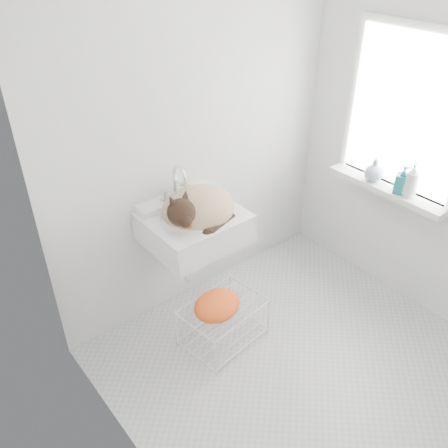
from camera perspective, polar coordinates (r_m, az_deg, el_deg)
floor at (r=3.23m, az=8.52°, el=-15.86°), size 2.20×2.00×0.02m
back_wall at (r=3.10m, az=-3.20°, el=10.92°), size 2.20×0.02×2.50m
right_wall at (r=3.29m, az=23.88°, el=9.47°), size 0.02×2.00×2.50m
left_wall at (r=1.86m, az=-12.26°, el=-6.77°), size 0.02×2.00×2.50m
window_glass at (r=3.33m, az=21.19°, el=12.23°), size 0.01×0.80×1.00m
window_frame at (r=3.32m, az=21.05°, el=12.18°), size 0.04×0.90×1.10m
windowsill at (r=3.48m, az=18.82°, el=4.04°), size 0.16×0.88×0.04m
sink at (r=2.97m, az=-3.67°, el=1.16°), size 0.60×0.52×0.24m
faucet at (r=3.03m, az=-5.77°, el=4.80°), size 0.22×0.15×0.22m
cat at (r=2.94m, az=-3.32°, el=1.76°), size 0.49×0.40×0.31m
wire_rack at (r=3.22m, az=-0.13°, el=-11.74°), size 0.55×0.42×0.31m
towel at (r=3.04m, az=-0.84°, el=-10.19°), size 0.35×0.27×0.13m
bottle_a at (r=3.39m, az=21.12°, el=3.14°), size 0.10×0.10×0.20m
bottle_b at (r=3.41m, az=20.25°, el=3.56°), size 0.12×0.12×0.20m
bottle_c at (r=3.51m, az=17.30°, el=5.00°), size 0.18×0.18×0.17m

